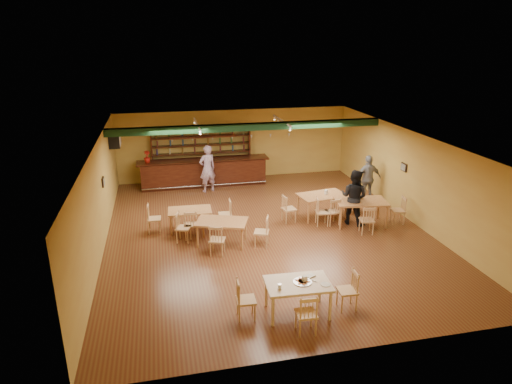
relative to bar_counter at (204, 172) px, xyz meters
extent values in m
plane|color=#5E2E1A|center=(1.46, -5.15, -0.56)|extent=(12.00, 12.00, 0.00)
cube|color=black|center=(1.46, -2.35, 2.31)|extent=(10.00, 0.30, 0.25)
cube|color=white|center=(-0.34, -1.75, 2.38)|extent=(0.05, 2.50, 0.05)
cube|color=white|center=(2.86, -1.75, 2.38)|extent=(0.05, 2.50, 0.05)
cube|color=white|center=(-3.34, -0.95, 1.79)|extent=(0.34, 0.70, 0.48)
cube|color=black|center=(-3.51, -4.15, 1.14)|extent=(0.04, 0.34, 0.28)
cube|color=black|center=(6.43, -4.65, 1.14)|extent=(0.04, 0.34, 0.28)
cube|color=black|center=(0.00, 0.00, 0.00)|extent=(5.42, 0.85, 1.13)
cube|color=black|center=(0.00, 0.63, 0.57)|extent=(4.19, 0.40, 2.28)
imported|color=#B71B10|center=(-2.26, 0.00, 0.80)|extent=(0.34, 0.34, 0.48)
cube|color=#A4633A|center=(-0.93, -4.49, -0.22)|extent=(1.41, 0.89, 0.69)
cube|color=#A4633A|center=(3.62, -4.33, -0.16)|extent=(1.74, 1.20, 0.80)
cube|color=#A4633A|center=(-0.07, -5.76, -0.19)|extent=(1.71, 1.34, 0.75)
cube|color=#A4633A|center=(4.64, -5.24, -0.15)|extent=(1.80, 1.25, 0.83)
cube|color=beige|center=(1.07, -9.68, -0.18)|extent=(1.49, 1.00, 0.77)
cylinder|color=silver|center=(1.17, -9.68, 0.22)|extent=(0.50, 0.50, 0.01)
cylinder|color=#EAE5C6|center=(0.61, -9.84, 0.26)|extent=(0.08, 0.08, 0.11)
cube|color=white|center=(1.43, -9.48, 0.22)|extent=(0.25, 0.22, 0.03)
cube|color=silver|center=(1.33, -9.63, 0.23)|extent=(0.31, 0.26, 0.00)
cylinder|color=white|center=(1.64, -9.89, 0.21)|extent=(0.23, 0.23, 0.01)
imported|color=#7F4698|center=(0.07, -0.83, 0.39)|extent=(0.81, 0.67, 1.91)
imported|color=black|center=(4.42, -5.13, 0.37)|extent=(1.14, 1.15, 1.87)
imported|color=gray|center=(5.84, -3.24, 0.33)|extent=(1.07, 0.49, 1.79)
camera|label=1|loc=(-1.70, -17.99, 5.38)|focal=31.37mm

